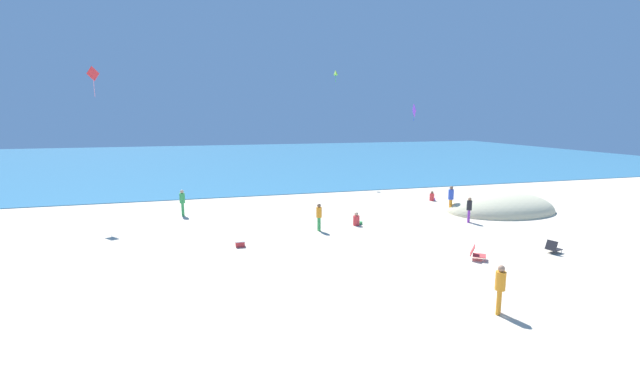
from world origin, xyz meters
TOP-DOWN VIEW (x-y plane):
  - ground_plane at (0.00, 10.00)m, footprint 120.00×120.00m
  - ocean_water at (0.00, 49.20)m, footprint 120.00×60.00m
  - dune_mound at (13.36, 9.58)m, footprint 7.28×5.09m
  - beach_chair_mid_beach at (9.80, 1.56)m, footprint 0.75×0.65m
  - beach_chair_far_left at (5.92, 1.73)m, footprint 0.85×0.83m
  - cooler_box at (-3.65, 6.44)m, footprint 0.43×0.39m
  - person_0 at (10.94, 13.98)m, footprint 0.62×0.61m
  - person_1 at (10.02, 10.17)m, footprint 0.43×0.43m
  - person_2 at (-6.41, 13.84)m, footprint 0.36×0.36m
  - person_3 at (0.71, 8.13)m, footprint 0.31×0.31m
  - person_4 at (9.57, 7.56)m, footprint 0.41×0.41m
  - person_5 at (3.41, -2.90)m, footprint 0.45×0.45m
  - person_6 at (3.09, 8.72)m, footprint 0.68×0.62m
  - kite_red at (-11.08, 15.39)m, footprint 0.78×0.43m
  - kite_lime at (7.07, 25.06)m, footprint 0.46×0.56m
  - kite_purple at (10.55, 16.46)m, footprint 0.28×0.96m

SIDE VIEW (x-z plane):
  - ground_plane at x=0.00m, z-range 0.00..0.00m
  - dune_mound at x=13.36m, z-range -1.28..1.28m
  - ocean_water at x=0.00m, z-range 0.00..0.05m
  - cooler_box at x=-3.65m, z-range 0.00..0.29m
  - beach_chair_mid_beach at x=9.80m, z-range -0.03..0.56m
  - person_0 at x=10.94m, z-range -0.09..0.62m
  - person_6 at x=3.09m, z-range -0.10..0.67m
  - beach_chair_far_left at x=5.92m, z-range -0.02..0.59m
  - person_4 at x=9.57m, z-range 0.11..1.59m
  - person_3 at x=0.71m, z-range 0.12..1.61m
  - person_5 at x=3.41m, z-range 0.12..1.71m
  - person_2 at x=-6.41m, z-range 0.13..1.76m
  - person_1 at x=10.02m, z-range 0.13..1.84m
  - kite_purple at x=10.55m, z-range 5.85..7.12m
  - kite_red at x=-11.08m, z-range 7.60..9.40m
  - kite_lime at x=7.07m, z-range 9.41..10.53m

